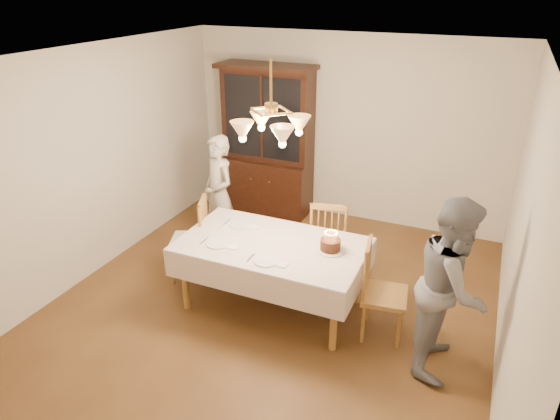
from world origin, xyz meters
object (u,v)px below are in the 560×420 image
at_px(dining_table, 272,250).
at_px(elderly_woman, 219,194).
at_px(chair_far_side, 329,242).
at_px(birthday_cake, 330,245).
at_px(china_hutch, 267,143).

relative_size(dining_table, elderly_woman, 1.26).
height_order(dining_table, chair_far_side, chair_far_side).
height_order(elderly_woman, birthday_cake, elderly_woman).
xyz_separation_m(china_hutch, chair_far_side, (1.45, -1.44, -0.60)).
height_order(dining_table, elderly_woman, elderly_woman).
height_order(china_hutch, chair_far_side, china_hutch).
distance_m(chair_far_side, birthday_cake, 0.84).
bearing_deg(dining_table, birthday_cake, 9.64).
height_order(chair_far_side, birthday_cake, chair_far_side).
distance_m(dining_table, chair_far_side, 0.92).
relative_size(china_hutch, chair_far_side, 2.16).
relative_size(elderly_woman, birthday_cake, 5.04).
relative_size(chair_far_side, elderly_woman, 0.66).
xyz_separation_m(chair_far_side, elderly_woman, (-1.49, 0.08, 0.31)).
height_order(china_hutch, birthday_cake, china_hutch).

